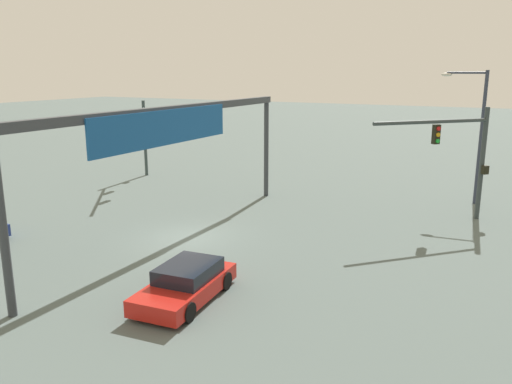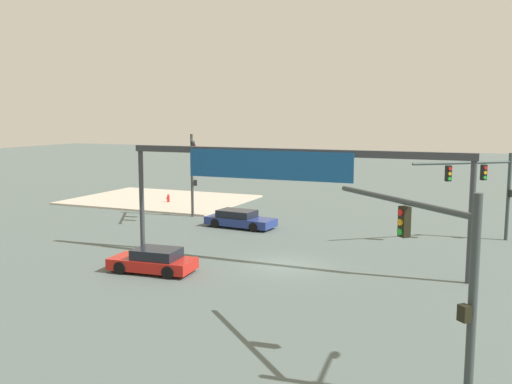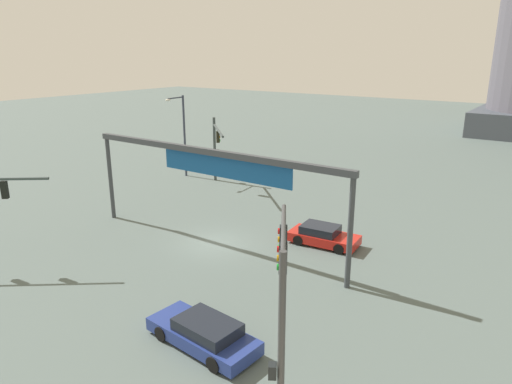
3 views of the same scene
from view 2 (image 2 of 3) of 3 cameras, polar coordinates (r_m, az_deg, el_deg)
ground_plane at (r=29.86m, az=2.81°, el=-7.36°), size 198.63×198.63×0.00m
sidewalk_corner at (r=52.76m, az=-9.56°, el=-0.77°), size 15.41×11.75×0.15m
traffic_signal_near_corner at (r=37.32m, az=22.06°, el=1.02°), size 5.70×4.27×5.48m
traffic_signal_opposite_side at (r=42.35m, az=-6.41°, el=3.02°), size 2.76×4.61×6.36m
traffic_signal_cross_street at (r=16.87m, az=17.79°, el=-6.19°), size 4.83×4.94×5.80m
overhead_sign_gantry at (r=29.36m, az=2.63°, el=2.46°), size 18.47×0.43×6.07m
sedan_car_approaching at (r=28.85m, az=-10.26°, el=-6.84°), size 4.37×2.23×1.21m
sedan_car_waiting_far at (r=39.55m, az=-1.67°, el=-2.76°), size 5.04×2.32×1.21m
fire_hydrant_on_curb at (r=50.69m, az=-8.82°, el=-0.63°), size 0.33×0.22×0.71m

